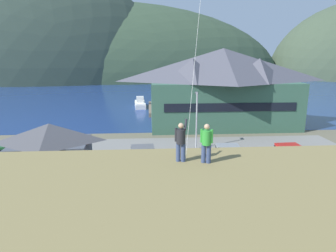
{
  "coord_description": "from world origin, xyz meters",
  "views": [
    {
      "loc": [
        -1.65,
        -20.37,
        10.23
      ],
      "look_at": [
        0.26,
        9.0,
        3.08
      ],
      "focal_mm": 31.77,
      "sensor_mm": 36.0,
      "label": 1
    }
  ],
  "objects_px": {
    "storage_shed_near_lot": "(51,151)",
    "wharf_dock": "(157,109)",
    "person_kite_flyer": "(181,141)",
    "parked_car_corner_spot": "(227,154)",
    "moored_boat_outer_mooring": "(174,105)",
    "parked_car_front_row_red": "(144,155)",
    "parked_car_mid_row_center": "(289,154)",
    "parked_car_back_row_right": "(222,178)",
    "parking_light_pole": "(197,116)",
    "moored_boat_wharfside": "(140,104)",
    "harbor_lodge": "(222,85)",
    "parked_car_lone_by_shed": "(158,180)",
    "parked_car_back_row_left": "(1,154)",
    "person_companion": "(206,142)"
  },
  "relations": [
    {
      "from": "wharf_dock",
      "to": "parked_car_corner_spot",
      "type": "bearing_deg",
      "value": -78.67
    },
    {
      "from": "parked_car_mid_row_center",
      "to": "parked_car_back_row_right",
      "type": "relative_size",
      "value": 1.0
    },
    {
      "from": "moored_boat_wharfside",
      "to": "parked_car_corner_spot",
      "type": "relative_size",
      "value": 1.45
    },
    {
      "from": "wharf_dock",
      "to": "storage_shed_near_lot",
      "type": "bearing_deg",
      "value": -107.56
    },
    {
      "from": "parked_car_mid_row_center",
      "to": "person_companion",
      "type": "bearing_deg",
      "value": -127.95
    },
    {
      "from": "parked_car_lone_by_shed",
      "to": "parked_car_front_row_red",
      "type": "xyz_separation_m",
      "value": [
        -1.15,
        5.78,
        0.0
      ]
    },
    {
      "from": "harbor_lodge",
      "to": "parked_car_back_row_left",
      "type": "height_order",
      "value": "harbor_lodge"
    },
    {
      "from": "harbor_lodge",
      "to": "moored_boat_wharfside",
      "type": "xyz_separation_m",
      "value": [
        -12.26,
        16.11,
        -5.18
      ]
    },
    {
      "from": "moored_boat_outer_mooring",
      "to": "parked_car_front_row_red",
      "type": "xyz_separation_m",
      "value": [
        -5.41,
        -30.13,
        0.34
      ]
    },
    {
      "from": "wharf_dock",
      "to": "parked_car_back_row_right",
      "type": "xyz_separation_m",
      "value": [
        3.9,
        -33.82,
        0.71
      ]
    },
    {
      "from": "moored_boat_outer_mooring",
      "to": "parked_car_corner_spot",
      "type": "relative_size",
      "value": 1.47
    },
    {
      "from": "parking_light_pole",
      "to": "harbor_lodge",
      "type": "bearing_deg",
      "value": 63.76
    },
    {
      "from": "harbor_lodge",
      "to": "parking_light_pole",
      "type": "height_order",
      "value": "harbor_lodge"
    },
    {
      "from": "parked_car_mid_row_center",
      "to": "parked_car_back_row_left",
      "type": "bearing_deg",
      "value": 176.38
    },
    {
      "from": "moored_boat_wharfside",
      "to": "parked_car_front_row_red",
      "type": "height_order",
      "value": "moored_boat_wharfside"
    },
    {
      "from": "person_companion",
      "to": "parked_car_mid_row_center",
      "type": "bearing_deg",
      "value": 52.05
    },
    {
      "from": "storage_shed_near_lot",
      "to": "parked_car_back_row_left",
      "type": "bearing_deg",
      "value": 147.98
    },
    {
      "from": "parked_car_mid_row_center",
      "to": "parked_car_lone_by_shed",
      "type": "relative_size",
      "value": 1.0
    },
    {
      "from": "parked_car_mid_row_center",
      "to": "parked_car_lone_by_shed",
      "type": "height_order",
      "value": "same"
    },
    {
      "from": "wharf_dock",
      "to": "parked_car_back_row_right",
      "type": "distance_m",
      "value": 34.05
    },
    {
      "from": "person_kite_flyer",
      "to": "parked_car_corner_spot",
      "type": "bearing_deg",
      "value": 66.94
    },
    {
      "from": "moored_boat_wharfside",
      "to": "parked_car_back_row_right",
      "type": "xyz_separation_m",
      "value": [
        7.19,
        -37.39,
        0.34
      ]
    },
    {
      "from": "storage_shed_near_lot",
      "to": "parked_car_front_row_red",
      "type": "height_order",
      "value": "storage_shed_near_lot"
    },
    {
      "from": "wharf_dock",
      "to": "parked_car_front_row_red",
      "type": "bearing_deg",
      "value": -94.27
    },
    {
      "from": "parked_car_lone_by_shed",
      "to": "parked_car_back_row_left",
      "type": "xyz_separation_m",
      "value": [
        -14.63,
        7.06,
        0.0
      ]
    },
    {
      "from": "moored_boat_wharfside",
      "to": "harbor_lodge",
      "type": "bearing_deg",
      "value": -52.72
    },
    {
      "from": "parking_light_pole",
      "to": "parked_car_front_row_red",
      "type": "bearing_deg",
      "value": -140.69
    },
    {
      "from": "parked_car_corner_spot",
      "to": "moored_boat_wharfside",
      "type": "bearing_deg",
      "value": 105.71
    },
    {
      "from": "parking_light_pole",
      "to": "parked_car_corner_spot",
      "type": "bearing_deg",
      "value": -65.74
    },
    {
      "from": "person_companion",
      "to": "person_kite_flyer",
      "type": "bearing_deg",
      "value": 166.81
    },
    {
      "from": "moored_boat_wharfside",
      "to": "person_kite_flyer",
      "type": "xyz_separation_m",
      "value": [
        3.11,
        -45.7,
        5.83
      ]
    },
    {
      "from": "parked_car_lone_by_shed",
      "to": "person_companion",
      "type": "height_order",
      "value": "person_companion"
    },
    {
      "from": "storage_shed_near_lot",
      "to": "parking_light_pole",
      "type": "height_order",
      "value": "parking_light_pole"
    },
    {
      "from": "harbor_lodge",
      "to": "parked_car_front_row_red",
      "type": "relative_size",
      "value": 4.99
    },
    {
      "from": "harbor_lodge",
      "to": "parked_car_lone_by_shed",
      "type": "relative_size",
      "value": 5.08
    },
    {
      "from": "wharf_dock",
      "to": "parked_car_front_row_red",
      "type": "xyz_separation_m",
      "value": [
        -2.1,
        -28.19,
        0.71
      ]
    },
    {
      "from": "parked_car_corner_spot",
      "to": "parked_car_front_row_red",
      "type": "bearing_deg",
      "value": 178.82
    },
    {
      "from": "parked_car_back_row_left",
      "to": "moored_boat_wharfside",
      "type": "bearing_deg",
      "value": 68.04
    },
    {
      "from": "wharf_dock",
      "to": "moored_boat_wharfside",
      "type": "bearing_deg",
      "value": 132.74
    },
    {
      "from": "parked_car_lone_by_shed",
      "to": "wharf_dock",
      "type": "bearing_deg",
      "value": 88.39
    },
    {
      "from": "moored_boat_wharfside",
      "to": "storage_shed_near_lot",
      "type": "bearing_deg",
      "value": -100.59
    },
    {
      "from": "wharf_dock",
      "to": "person_companion",
      "type": "height_order",
      "value": "person_companion"
    },
    {
      "from": "wharf_dock",
      "to": "parked_car_corner_spot",
      "type": "xyz_separation_m",
      "value": [
        5.68,
        -28.35,
        0.71
      ]
    },
    {
      "from": "storage_shed_near_lot",
      "to": "wharf_dock",
      "type": "distance_m",
      "value": 32.17
    },
    {
      "from": "parked_car_back_row_right",
      "to": "parked_car_back_row_left",
      "type": "relative_size",
      "value": 0.97
    },
    {
      "from": "moored_boat_wharfside",
      "to": "moored_boat_outer_mooring",
      "type": "relative_size",
      "value": 0.98
    },
    {
      "from": "parking_light_pole",
      "to": "person_companion",
      "type": "bearing_deg",
      "value": -97.98
    },
    {
      "from": "parked_car_mid_row_center",
      "to": "parked_car_back_row_right",
      "type": "height_order",
      "value": "same"
    },
    {
      "from": "parked_car_front_row_red",
      "to": "parked_car_back_row_left",
      "type": "relative_size",
      "value": 0.99
    },
    {
      "from": "harbor_lodge",
      "to": "parked_car_corner_spot",
      "type": "xyz_separation_m",
      "value": [
        -3.29,
        -15.81,
        -4.83
      ]
    }
  ]
}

